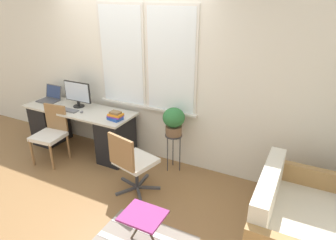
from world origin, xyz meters
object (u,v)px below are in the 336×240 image
object	(u,v)px
monitor	(77,94)
plant_stand	(174,139)
potted_plant	(174,120)
couch_loveseat	(293,227)
office_chair_swivel	(132,161)
desk_chair_wooden	(51,132)
mouse	(82,112)
book_stack	(115,116)
laptop	(50,97)
folding_stool	(143,217)
keyboard	(68,110)

from	to	relation	value
monitor	plant_stand	xyz separation A→B (m)	(1.68, 0.06, -0.45)
potted_plant	plant_stand	bearing A→B (deg)	-135.00
couch_loveseat	office_chair_swivel	bearing A→B (deg)	87.11
desk_chair_wooden	mouse	bearing A→B (deg)	39.70
mouse	book_stack	distance (m)	0.62
laptop	couch_loveseat	bearing A→B (deg)	-10.61
book_stack	plant_stand	xyz separation A→B (m)	(0.83, 0.23, -0.29)
monitor	folding_stool	xyz separation A→B (m)	(2.04, -1.38, -0.60)
couch_loveseat	plant_stand	size ratio (longest dim) A/B	2.29
book_stack	monitor	bearing A→B (deg)	168.70
folding_stool	book_stack	bearing A→B (deg)	134.57
laptop	desk_chair_wooden	bearing A→B (deg)	-45.71
keyboard	folding_stool	xyz separation A→B (m)	(2.06, -1.16, -0.39)
laptop	keyboard	size ratio (longest dim) A/B	0.99
laptop	plant_stand	size ratio (longest dim) A/B	0.59
book_stack	folding_stool	bearing A→B (deg)	-45.43
desk_chair_wooden	couch_loveseat	world-z (taller)	desk_chair_wooden
mouse	keyboard	bearing A→B (deg)	-175.34
desk_chair_wooden	couch_loveseat	bearing A→B (deg)	-8.93
folding_stool	potted_plant	bearing A→B (deg)	104.07
laptop	desk_chair_wooden	size ratio (longest dim) A/B	0.39
potted_plant	mouse	bearing A→B (deg)	-170.00
monitor	book_stack	xyz separation A→B (m)	(0.85, -0.17, -0.16)
mouse	plant_stand	bearing A→B (deg)	10.00
office_chair_swivel	potted_plant	size ratio (longest dim) A/B	2.14
keyboard	mouse	size ratio (longest dim) A/B	5.23
monitor	plant_stand	bearing A→B (deg)	2.15
plant_stand	potted_plant	distance (m)	0.29
book_stack	laptop	bearing A→B (deg)	173.42
office_chair_swivel	folding_stool	bearing A→B (deg)	143.40
laptop	couch_loveseat	size ratio (longest dim) A/B	0.26
monitor	couch_loveseat	bearing A→B (deg)	-12.51
monitor	mouse	world-z (taller)	monitor
laptop	potted_plant	bearing A→B (deg)	1.52
plant_stand	potted_plant	size ratio (longest dim) A/B	1.41
potted_plant	folding_stool	bearing A→B (deg)	-75.93
mouse	potted_plant	bearing A→B (deg)	10.00
keyboard	mouse	distance (m)	0.25
laptop	potted_plant	distance (m)	2.31
potted_plant	laptop	bearing A→B (deg)	-178.48
keyboard	folding_stool	size ratio (longest dim) A/B	0.80
monitor	potted_plant	world-z (taller)	monitor
monitor	plant_stand	distance (m)	1.74
office_chair_swivel	potted_plant	world-z (taller)	potted_plant
potted_plant	monitor	bearing A→B (deg)	-177.85
book_stack	office_chair_swivel	bearing A→B (deg)	-39.65
laptop	keyboard	bearing A→B (deg)	-19.25
plant_stand	keyboard	bearing A→B (deg)	-170.78
book_stack	desk_chair_wooden	world-z (taller)	desk_chair_wooden
folding_stool	mouse	bearing A→B (deg)	146.79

